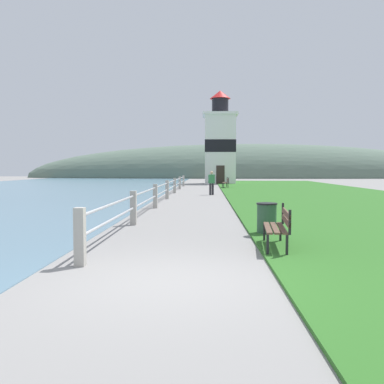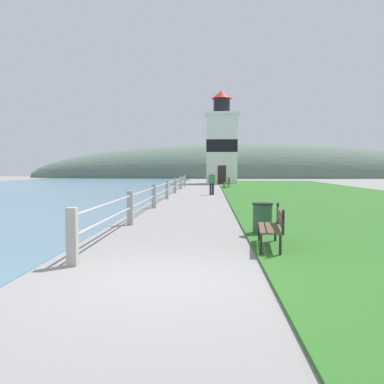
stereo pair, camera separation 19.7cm
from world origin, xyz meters
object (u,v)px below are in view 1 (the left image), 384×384
(trash_bin, at_px, (267,219))
(park_bench_near, at_px, (279,225))
(lighthouse, at_px, (220,144))
(person_strolling, at_px, (212,182))
(park_bench_midway, at_px, (226,182))

(trash_bin, bearing_deg, park_bench_near, -90.46)
(lighthouse, relative_size, trash_bin, 12.19)
(person_strolling, height_order, trash_bin, person_strolling)
(person_strolling, bearing_deg, lighthouse, -24.12)
(person_strolling, distance_m, trash_bin, 16.49)
(park_bench_near, height_order, person_strolling, person_strolling)
(park_bench_midway, relative_size, person_strolling, 1.07)
(person_strolling, bearing_deg, trash_bin, 163.52)
(lighthouse, bearing_deg, person_strolling, -93.21)
(park_bench_midway, xyz_separation_m, person_strolling, (-1.34, -9.08, 0.30))
(park_bench_midway, bearing_deg, lighthouse, -90.48)
(park_bench_near, distance_m, person_strolling, 18.49)
(park_bench_near, height_order, lighthouse, lighthouse)
(lighthouse, bearing_deg, park_bench_midway, -88.85)
(park_bench_near, xyz_separation_m, lighthouse, (-0.14, 38.48, 3.87))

